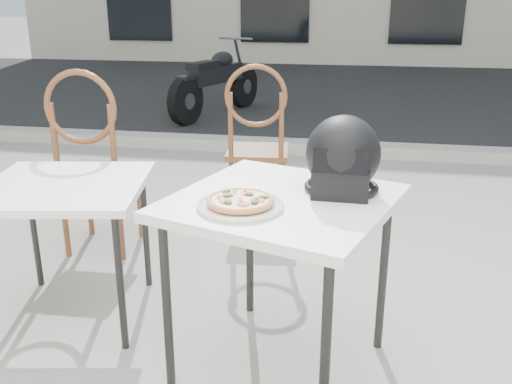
% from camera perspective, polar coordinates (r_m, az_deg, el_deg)
% --- Properties ---
extents(ground, '(80.00, 80.00, 0.00)m').
position_cam_1_polar(ground, '(3.08, 2.53, -10.61)').
color(ground, gray).
rests_on(ground, ground).
extents(street_asphalt, '(30.00, 8.00, 0.00)m').
position_cam_1_polar(street_asphalt, '(9.78, 8.30, 9.86)').
color(street_asphalt, black).
rests_on(street_asphalt, ground).
extents(curb, '(30.00, 0.25, 0.12)m').
position_cam_1_polar(curb, '(5.85, 6.62, 4.41)').
color(curb, gray).
rests_on(curb, ground).
extents(cafe_table_main, '(1.03, 1.03, 0.77)m').
position_cam_1_polar(cafe_table_main, '(2.26, 2.61, -2.22)').
color(cafe_table_main, white).
rests_on(cafe_table_main, ground).
extents(plate, '(0.43, 0.43, 0.02)m').
position_cam_1_polar(plate, '(2.13, -1.57, -1.37)').
color(plate, silver).
rests_on(plate, cafe_table_main).
extents(pizza, '(0.29, 0.29, 0.03)m').
position_cam_1_polar(pizza, '(2.12, -1.57, -0.84)').
color(pizza, '#E29052').
rests_on(pizza, plate).
extents(helmet, '(0.31, 0.32, 0.31)m').
position_cam_1_polar(helmet, '(2.30, 8.66, 3.31)').
color(helmet, black).
rests_on(helmet, cafe_table_main).
extents(cafe_chair_main, '(0.46, 0.46, 1.11)m').
position_cam_1_polar(cafe_chair_main, '(3.93, 0.11, 5.71)').
color(cafe_chair_main, brown).
rests_on(cafe_chair_main, ground).
extents(cafe_table_side, '(0.85, 0.85, 0.69)m').
position_cam_1_polar(cafe_table_side, '(2.83, -18.47, -0.34)').
color(cafe_table_side, white).
rests_on(cafe_table_side, ground).
extents(cafe_chair_side, '(0.46, 0.46, 1.14)m').
position_cam_1_polar(cafe_chair_side, '(3.53, -16.02, 3.73)').
color(cafe_chair_side, brown).
rests_on(cafe_chair_side, ground).
extents(motorcycle, '(0.80, 1.92, 0.99)m').
position_cam_1_polar(motorcycle, '(7.71, -3.95, 10.85)').
color(motorcycle, black).
rests_on(motorcycle, street_asphalt).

